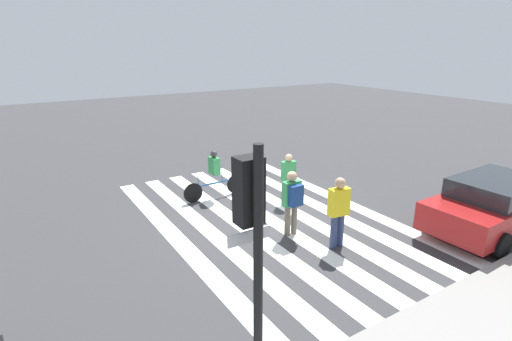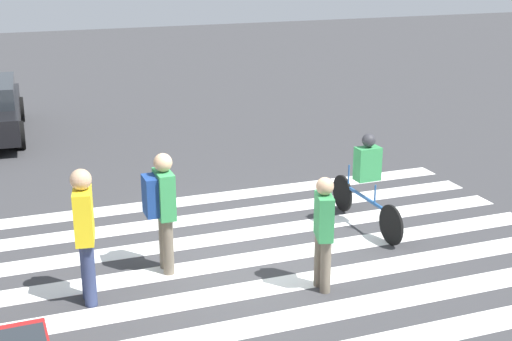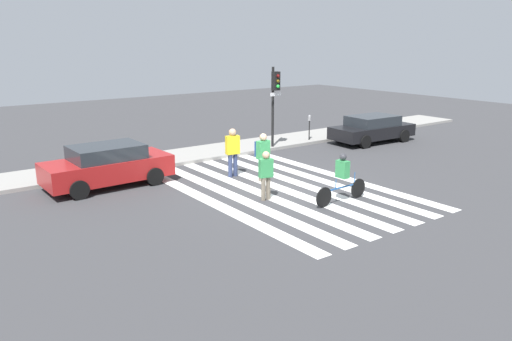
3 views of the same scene
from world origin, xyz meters
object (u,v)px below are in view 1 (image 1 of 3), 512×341
object	(u,v)px
pedestrian_adult_blue_shirt	(288,175)
pedestrian_child_with_backpack	(292,199)
cyclist_near_curb	(214,173)
pedestrian_adult_yellow_jacket	(338,209)
traffic_light	(252,234)
car_parked_dark_suv	(494,204)

from	to	relation	value
pedestrian_adult_blue_shirt	pedestrian_child_with_backpack	xyz separation A→B (m)	(1.29, 1.89, 0.13)
cyclist_near_curb	pedestrian_adult_blue_shirt	bearing A→B (deg)	135.89
pedestrian_adult_yellow_jacket	pedestrian_child_with_backpack	bearing A→B (deg)	125.23
traffic_light	pedestrian_adult_yellow_jacket	size ratio (longest dim) A/B	2.09
pedestrian_adult_yellow_jacket	cyclist_near_curb	world-z (taller)	pedestrian_adult_yellow_jacket
pedestrian_adult_yellow_jacket	cyclist_near_curb	distance (m)	4.77
traffic_light	car_parked_dark_suv	xyz separation A→B (m)	(-8.45, -1.25, -1.92)
car_parked_dark_suv	traffic_light	bearing A→B (deg)	6.90
pedestrian_adult_blue_shirt	pedestrian_child_with_backpack	distance (m)	2.29
pedestrian_adult_yellow_jacket	pedestrian_adult_blue_shirt	world-z (taller)	pedestrian_adult_yellow_jacket
pedestrian_adult_blue_shirt	cyclist_near_curb	world-z (taller)	pedestrian_adult_blue_shirt
pedestrian_child_with_backpack	cyclist_near_curb	bearing A→B (deg)	97.58
pedestrian_child_with_backpack	car_parked_dark_suv	distance (m)	5.49
cyclist_near_curb	pedestrian_adult_yellow_jacket	bearing A→B (deg)	100.94
pedestrian_child_with_backpack	car_parked_dark_suv	xyz separation A→B (m)	(-4.80, 2.66, -0.27)
traffic_light	pedestrian_child_with_backpack	size ratio (longest dim) A/B	2.17
traffic_light	cyclist_near_curb	world-z (taller)	traffic_light
pedestrian_adult_blue_shirt	pedestrian_child_with_backpack	world-z (taller)	pedestrian_child_with_backpack
pedestrian_adult_yellow_jacket	cyclist_near_curb	size ratio (longest dim) A/B	0.83
pedestrian_adult_blue_shirt	cyclist_near_curb	bearing A→B (deg)	-26.74
traffic_light	pedestrian_adult_blue_shirt	bearing A→B (deg)	-130.41
cyclist_near_curb	car_parked_dark_suv	xyz separation A→B (m)	(-5.29, 6.18, -0.10)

